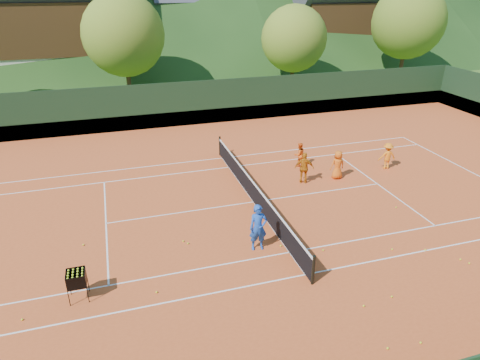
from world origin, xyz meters
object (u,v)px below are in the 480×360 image
object	(u,v)px
student_b	(304,168)
chalet_left	(51,20)
student_d	(387,156)
student_a	(299,154)
chalet_mid	(208,20)
tennis_net	(254,192)
ball_hopper	(76,279)
chalet_right	(337,17)
student_c	(338,165)
coach	(258,228)

from	to	relation	value
student_b	chalet_left	distance (m)	31.96
student_d	student_a	bearing A→B (deg)	-13.61
student_d	chalet_mid	world-z (taller)	chalet_mid
tennis_net	student_a	bearing A→B (deg)	41.47
ball_hopper	chalet_left	xyz separation A→B (m)	(-2.73, 34.49, 4.88)
chalet_right	chalet_left	bearing A→B (deg)	-180.00
student_b	student_c	bearing A→B (deg)	-155.75
student_b	tennis_net	bearing A→B (deg)	46.18
tennis_net	chalet_mid	world-z (taller)	chalet_mid
coach	student_d	world-z (taller)	coach
student_b	chalet_mid	size ratio (longest dim) A/B	0.12
student_c	chalet_right	world-z (taller)	chalet_right
student_d	chalet_mid	size ratio (longest dim) A/B	0.11
student_a	student_c	distance (m)	2.33
student_b	student_c	distance (m)	1.81
student_c	student_d	xyz separation A→B (m)	(3.10, 0.35, -0.02)
tennis_net	ball_hopper	distance (m)	8.55
tennis_net	chalet_left	distance (m)	32.04
ball_hopper	chalet_mid	bearing A→B (deg)	70.98
student_d	chalet_right	bearing A→B (deg)	-105.23
coach	chalet_right	xyz separation A→B (m)	(21.04, 33.53, 4.34)
coach	ball_hopper	distance (m)	6.31
student_c	chalet_left	bearing A→B (deg)	-62.50
student_d	ball_hopper	xyz separation A→B (m)	(-15.17, -6.04, 0.04)
student_a	student_b	world-z (taller)	student_b
chalet_mid	chalet_right	size ratio (longest dim) A/B	1.06
student_b	tennis_net	distance (m)	3.23
coach	student_a	distance (m)	8.21
chalet_left	student_b	bearing A→B (deg)	-65.73
student_a	chalet_left	world-z (taller)	chalet_left
ball_hopper	chalet_right	bearing A→B (deg)	51.67
tennis_net	chalet_mid	xyz separation A→B (m)	(6.00, 34.00, 4.47)
tennis_net	chalet_right	distance (m)	36.37
tennis_net	ball_hopper	bearing A→B (deg)	-148.29
student_c	chalet_right	distance (m)	32.88
coach	student_a	world-z (taller)	coach
ball_hopper	tennis_net	bearing A→B (deg)	31.71
student_d	student_c	bearing A→B (deg)	14.26
ball_hopper	student_c	bearing A→B (deg)	25.24
student_b	student_d	distance (m)	4.92
student_b	ball_hopper	distance (m)	11.73
student_c	ball_hopper	bearing A→B (deg)	25.54
coach	ball_hopper	world-z (taller)	coach
student_c	student_d	world-z (taller)	student_c
student_d	chalet_left	distance (m)	33.97
tennis_net	ball_hopper	xyz separation A→B (m)	(-7.27, -4.49, 0.25)
student_b	ball_hopper	bearing A→B (deg)	53.35
chalet_right	student_c	bearing A→B (deg)	-117.82
student_a	student_d	world-z (taller)	student_d
student_a	student_b	size ratio (longest dim) A/B	0.82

